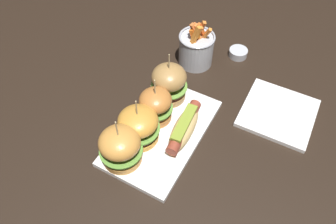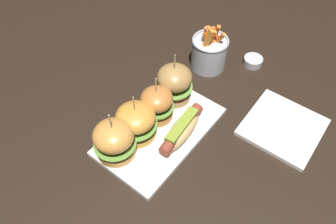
{
  "view_description": "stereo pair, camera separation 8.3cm",
  "coord_description": "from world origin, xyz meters",
  "px_view_note": "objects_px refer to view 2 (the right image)",
  "views": [
    {
      "loc": [
        -0.42,
        -0.25,
        0.7
      ],
      "look_at": [
        0.03,
        0.0,
        0.05
      ],
      "focal_mm": 35.45,
      "sensor_mm": 36.0,
      "label": 1
    },
    {
      "loc": [
        -0.38,
        -0.32,
        0.7
      ],
      "look_at": [
        0.03,
        0.0,
        0.05
      ],
      "focal_mm": 35.45,
      "sensor_mm": 36.0,
      "label": 2
    }
  ],
  "objects_px": {
    "hot_dog": "(182,129)",
    "slider_center_left": "(136,122)",
    "slider_far_left": "(114,140)",
    "platter_main": "(160,131)",
    "slider_far_right": "(174,83)",
    "fries_bucket": "(209,52)",
    "side_plate": "(283,127)",
    "sauce_ramekin": "(253,61)",
    "slider_center_right": "(157,104)"
  },
  "relations": [
    {
      "from": "slider_far_right",
      "to": "sauce_ramekin",
      "type": "bearing_deg",
      "value": -21.05
    },
    {
      "from": "hot_dog",
      "to": "sauce_ramekin",
      "type": "height_order",
      "value": "hot_dog"
    },
    {
      "from": "slider_center_left",
      "to": "fries_bucket",
      "type": "relative_size",
      "value": 0.92
    },
    {
      "from": "slider_center_left",
      "to": "slider_center_right",
      "type": "bearing_deg",
      "value": -3.16
    },
    {
      "from": "hot_dog",
      "to": "slider_center_left",
      "type": "bearing_deg",
      "value": 125.09
    },
    {
      "from": "slider_far_left",
      "to": "sauce_ramekin",
      "type": "xyz_separation_m",
      "value": [
        0.49,
        -0.1,
        -0.05
      ]
    },
    {
      "from": "slider_far_right",
      "to": "platter_main",
      "type": "bearing_deg",
      "value": -160.01
    },
    {
      "from": "fries_bucket",
      "to": "slider_center_right",
      "type": "bearing_deg",
      "value": -177.9
    },
    {
      "from": "slider_center_right",
      "to": "slider_far_right",
      "type": "relative_size",
      "value": 0.91
    },
    {
      "from": "slider_center_left",
      "to": "hot_dog",
      "type": "bearing_deg",
      "value": -54.91
    },
    {
      "from": "slider_far_left",
      "to": "side_plate",
      "type": "xyz_separation_m",
      "value": [
        0.32,
        -0.28,
        -0.06
      ]
    },
    {
      "from": "slider_far_right",
      "to": "slider_far_left",
      "type": "bearing_deg",
      "value": 179.59
    },
    {
      "from": "side_plate",
      "to": "hot_dog",
      "type": "bearing_deg",
      "value": 134.39
    },
    {
      "from": "sauce_ramekin",
      "to": "hot_dog",
      "type": "bearing_deg",
      "value": 178.61
    },
    {
      "from": "fries_bucket",
      "to": "hot_dog",
      "type": "bearing_deg",
      "value": -160.07
    },
    {
      "from": "fries_bucket",
      "to": "sauce_ramekin",
      "type": "xyz_separation_m",
      "value": [
        0.09,
        -0.1,
        -0.04
      ]
    },
    {
      "from": "slider_center_left",
      "to": "slider_far_right",
      "type": "height_order",
      "value": "slider_far_right"
    },
    {
      "from": "slider_far_left",
      "to": "slider_far_right",
      "type": "xyz_separation_m",
      "value": [
        0.23,
        -0.0,
        0.0
      ]
    },
    {
      "from": "slider_far_left",
      "to": "slider_center_right",
      "type": "relative_size",
      "value": 1.03
    },
    {
      "from": "hot_dog",
      "to": "slider_far_left",
      "type": "xyz_separation_m",
      "value": [
        -0.14,
        0.09,
        0.03
      ]
    },
    {
      "from": "slider_far_right",
      "to": "sauce_ramekin",
      "type": "distance_m",
      "value": 0.29
    },
    {
      "from": "slider_center_left",
      "to": "slider_far_right",
      "type": "xyz_separation_m",
      "value": [
        0.16,
        0.0,
        0.01
      ]
    },
    {
      "from": "slider_far_right",
      "to": "fries_bucket",
      "type": "distance_m",
      "value": 0.17
    },
    {
      "from": "fries_bucket",
      "to": "slider_center_left",
      "type": "bearing_deg",
      "value": -179.09
    },
    {
      "from": "slider_far_left",
      "to": "slider_center_right",
      "type": "height_order",
      "value": "slider_far_left"
    },
    {
      "from": "hot_dog",
      "to": "fries_bucket",
      "type": "relative_size",
      "value": 1.12
    },
    {
      "from": "platter_main",
      "to": "slider_center_right",
      "type": "bearing_deg",
      "value": 47.82
    },
    {
      "from": "fries_bucket",
      "to": "slider_far_left",
      "type": "bearing_deg",
      "value": -179.74
    },
    {
      "from": "slider_center_left",
      "to": "fries_bucket",
      "type": "xyz_separation_m",
      "value": [
        0.33,
        0.01,
        -0.01
      ]
    },
    {
      "from": "hot_dog",
      "to": "slider_far_right",
      "type": "height_order",
      "value": "slider_far_right"
    },
    {
      "from": "hot_dog",
      "to": "slider_center_left",
      "type": "distance_m",
      "value": 0.11
    },
    {
      "from": "fries_bucket",
      "to": "side_plate",
      "type": "height_order",
      "value": "fries_bucket"
    },
    {
      "from": "sauce_ramekin",
      "to": "side_plate",
      "type": "bearing_deg",
      "value": -133.08
    },
    {
      "from": "hot_dog",
      "to": "sauce_ramekin",
      "type": "xyz_separation_m",
      "value": [
        0.35,
        -0.01,
        -0.02
      ]
    },
    {
      "from": "sauce_ramekin",
      "to": "side_plate",
      "type": "height_order",
      "value": "sauce_ramekin"
    },
    {
      "from": "slider_center_left",
      "to": "slider_center_right",
      "type": "xyz_separation_m",
      "value": [
        0.07,
        -0.0,
        0.0
      ]
    },
    {
      "from": "fries_bucket",
      "to": "side_plate",
      "type": "bearing_deg",
      "value": -105.59
    },
    {
      "from": "slider_far_right",
      "to": "sauce_ramekin",
      "type": "height_order",
      "value": "slider_far_right"
    },
    {
      "from": "hot_dog",
      "to": "side_plate",
      "type": "bearing_deg",
      "value": -45.61
    },
    {
      "from": "slider_far_right",
      "to": "sauce_ramekin",
      "type": "xyz_separation_m",
      "value": [
        0.26,
        -0.1,
        -0.05
      ]
    },
    {
      "from": "slider_far_left",
      "to": "slider_far_right",
      "type": "relative_size",
      "value": 0.94
    },
    {
      "from": "platter_main",
      "to": "hot_dog",
      "type": "relative_size",
      "value": 1.98
    },
    {
      "from": "hot_dog",
      "to": "sauce_ramekin",
      "type": "bearing_deg",
      "value": -1.39
    },
    {
      "from": "slider_center_left",
      "to": "slider_far_right",
      "type": "bearing_deg",
      "value": 0.65
    },
    {
      "from": "platter_main",
      "to": "side_plate",
      "type": "bearing_deg",
      "value": -49.48
    },
    {
      "from": "platter_main",
      "to": "sauce_ramekin",
      "type": "relative_size",
      "value": 5.7
    },
    {
      "from": "platter_main",
      "to": "slider_far_left",
      "type": "distance_m",
      "value": 0.13
    },
    {
      "from": "slider_far_left",
      "to": "platter_main",
      "type": "bearing_deg",
      "value": -20.28
    },
    {
      "from": "platter_main",
      "to": "fries_bucket",
      "type": "height_order",
      "value": "fries_bucket"
    },
    {
      "from": "slider_center_left",
      "to": "fries_bucket",
      "type": "bearing_deg",
      "value": 0.91
    }
  ]
}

